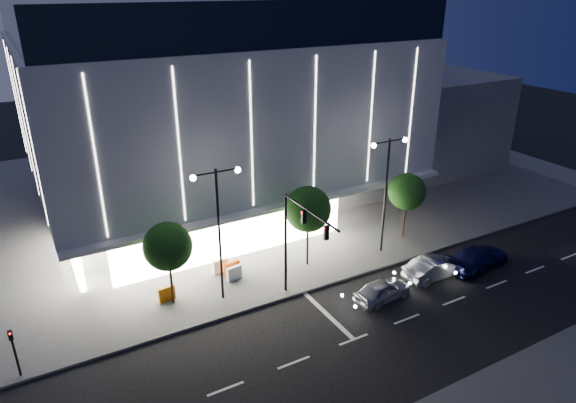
% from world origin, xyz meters
% --- Properties ---
extents(ground, '(160.00, 160.00, 0.00)m').
position_xyz_m(ground, '(0.00, 0.00, 0.00)').
color(ground, black).
rests_on(ground, ground).
extents(sidewalk_museum, '(70.00, 40.00, 0.15)m').
position_xyz_m(sidewalk_museum, '(5.00, 24.00, 0.07)').
color(sidewalk_museum, '#474747').
rests_on(sidewalk_museum, ground).
extents(museum, '(30.00, 25.80, 18.00)m').
position_xyz_m(museum, '(2.98, 22.31, 9.27)').
color(museum, '#4C4C51').
rests_on(museum, ground).
extents(annex_building, '(16.00, 20.00, 10.00)m').
position_xyz_m(annex_building, '(26.00, 24.00, 5.00)').
color(annex_building, '#4C4C51').
rests_on(annex_building, ground).
extents(traffic_mast, '(0.33, 5.89, 7.07)m').
position_xyz_m(traffic_mast, '(1.00, 3.34, 5.03)').
color(traffic_mast, black).
rests_on(traffic_mast, ground).
extents(street_lamp_west, '(3.16, 0.36, 9.00)m').
position_xyz_m(street_lamp_west, '(-3.00, 6.00, 5.96)').
color(street_lamp_west, black).
rests_on(street_lamp_west, ground).
extents(street_lamp_east, '(3.16, 0.36, 9.00)m').
position_xyz_m(street_lamp_east, '(10.00, 6.00, 5.96)').
color(street_lamp_east, black).
rests_on(street_lamp_east, ground).
extents(ped_signal_far, '(0.22, 0.24, 3.00)m').
position_xyz_m(ped_signal_far, '(-15.00, 4.50, 1.89)').
color(ped_signal_far, black).
rests_on(ped_signal_far, ground).
extents(tree_left, '(3.02, 3.02, 5.72)m').
position_xyz_m(tree_left, '(-5.97, 7.02, 4.03)').
color(tree_left, black).
rests_on(tree_left, ground).
extents(tree_mid, '(3.25, 3.25, 6.15)m').
position_xyz_m(tree_mid, '(4.03, 7.02, 4.33)').
color(tree_mid, black).
rests_on(tree_mid, ground).
extents(tree_right, '(2.91, 2.91, 5.51)m').
position_xyz_m(tree_right, '(13.03, 7.02, 3.88)').
color(tree_right, black).
rests_on(tree_right, ground).
extents(car_lead, '(4.26, 2.10, 1.40)m').
position_xyz_m(car_lead, '(6.03, 0.95, 0.70)').
color(car_lead, '#9EA0A6').
rests_on(car_lead, ground).
extents(car_second, '(4.74, 1.70, 1.55)m').
position_xyz_m(car_second, '(10.93, 1.32, 0.78)').
color(car_second, '#999CA0').
rests_on(car_second, ground).
extents(car_third, '(5.62, 2.80, 1.57)m').
position_xyz_m(car_third, '(14.58, 0.82, 0.78)').
color(car_third, '#111541').
rests_on(car_third, ground).
extents(barrier_a, '(1.12, 0.39, 1.00)m').
position_xyz_m(barrier_a, '(-6.26, 7.43, 0.65)').
color(barrier_a, orange).
rests_on(barrier_a, sidewalk_museum).
extents(barrier_b, '(1.11, 0.29, 1.00)m').
position_xyz_m(barrier_b, '(-1.90, 9.00, 0.65)').
color(barrier_b, white).
rests_on(barrier_b, sidewalk_museum).
extents(barrier_c, '(1.12, 0.37, 1.00)m').
position_xyz_m(barrier_c, '(-1.32, 8.32, 0.65)').
color(barrier_c, '#D6430B').
rests_on(barrier_c, sidewalk_museum).
extents(barrier_d, '(1.13, 0.42, 1.00)m').
position_xyz_m(barrier_d, '(-1.47, 7.64, 0.65)').
color(barrier_d, silver).
rests_on(barrier_d, sidewalk_museum).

